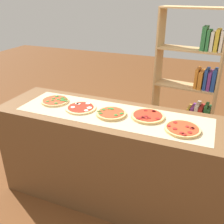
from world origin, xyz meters
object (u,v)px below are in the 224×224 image
Objects in this scene: pizza_pepperoni_3 at (148,116)px; pizza_pepperoni_4 at (182,129)px; pizza_mozzarella_1 at (81,108)px; pizza_spinach_2 at (111,113)px; bookshelf at (193,89)px; pizza_spinach_0 at (55,101)px.

pizza_pepperoni_3 is 0.32m from pizza_pepperoni_4.
pizza_spinach_2 is at bearing -2.53° from pizza_mozzarella_1.
bookshelf is (0.86, 1.09, -0.08)m from pizza_mozzarella_1.
pizza_spinach_0 is at bearing 174.40° from pizza_spinach_2.
pizza_spinach_0 is 0.89m from pizza_pepperoni_3.
pizza_spinach_0 reaches higher than pizza_mozzarella_1.
pizza_mozzarella_1 is at bearing 176.39° from pizza_pepperoni_4.
pizza_spinach_0 is 0.15× the size of bookshelf.
bookshelf reaches higher than pizza_pepperoni_4.
pizza_pepperoni_4 is at bearing -4.87° from pizza_spinach_0.
pizza_pepperoni_4 is 1.15m from bookshelf.
bookshelf reaches higher than pizza_pepperoni_3.
pizza_pepperoni_4 is (0.89, -0.06, 0.00)m from pizza_mozzarella_1.
bookshelf is (1.15, 1.05, -0.08)m from pizza_spinach_0.
bookshelf is (0.27, 1.04, -0.08)m from pizza_pepperoni_3.
bookshelf is at bearing 75.53° from pizza_pepperoni_3.
pizza_spinach_2 is (0.29, -0.01, 0.00)m from pizza_mozzarella_1.
pizza_mozzarella_1 is 0.16× the size of bookshelf.
pizza_spinach_2 reaches higher than pizza_pepperoni_3.
pizza_mozzarella_1 is 1.01× the size of pizza_pepperoni_4.
pizza_spinach_0 is 0.94× the size of pizza_pepperoni_3.
pizza_pepperoni_4 is 0.16× the size of bookshelf.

